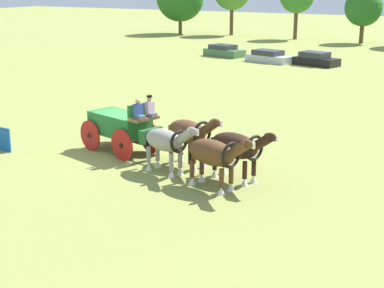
# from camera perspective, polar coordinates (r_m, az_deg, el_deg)

# --- Properties ---
(ground_plane) EXTENTS (220.00, 220.00, 0.00)m
(ground_plane) POSITION_cam_1_polar(r_m,az_deg,el_deg) (27.16, -6.89, -0.71)
(ground_plane) COLOR olive
(show_wagon) EXTENTS (5.93, 2.66, 2.79)m
(show_wagon) POSITION_cam_1_polar(r_m,az_deg,el_deg) (26.71, -6.75, 1.78)
(show_wagon) COLOR #236B2D
(show_wagon) RESTS_ON ground
(draft_horse_rear_near) EXTENTS (2.96, 1.48, 2.29)m
(draft_horse_rear_near) POSITION_cam_1_polar(r_m,az_deg,el_deg) (24.47, -0.27, 1.01)
(draft_horse_rear_near) COLOR brown
(draft_horse_rear_near) RESTS_ON ground
(draft_horse_rear_off) EXTENTS (2.92, 1.37, 2.18)m
(draft_horse_rear_off) POSITION_cam_1_polar(r_m,az_deg,el_deg) (23.61, -2.47, 0.20)
(draft_horse_rear_off) COLOR #9E998E
(draft_horse_rear_off) RESTS_ON ground
(draft_horse_lead_near) EXTENTS (3.18, 1.53, 2.21)m
(draft_horse_lead_near) POSITION_cam_1_polar(r_m,az_deg,el_deg) (22.79, 4.36, -0.31)
(draft_horse_lead_near) COLOR #331E14
(draft_horse_lead_near) RESTS_ON ground
(draft_horse_lead_off) EXTENTS (3.14, 1.50, 2.21)m
(draft_horse_lead_off) POSITION_cam_1_polar(r_m,az_deg,el_deg) (21.85, 2.15, -1.00)
(draft_horse_lead_off) COLOR brown
(draft_horse_lead_off) RESTS_ON ground
(parked_vehicle_a) EXTENTS (4.49, 2.88, 1.18)m
(parked_vehicle_a) POSITION_cam_1_polar(r_m,az_deg,el_deg) (60.74, 3.10, 8.92)
(parked_vehicle_a) COLOR #477047
(parked_vehicle_a) RESTS_ON ground
(parked_vehicle_b) EXTENTS (4.80, 2.93, 1.12)m
(parked_vehicle_b) POSITION_cam_1_polar(r_m,az_deg,el_deg) (56.96, 7.45, 8.33)
(parked_vehicle_b) COLOR silver
(parked_vehicle_b) RESTS_ON ground
(parked_vehicle_c) EXTENTS (4.36, 2.84, 1.22)m
(parked_vehicle_c) POSITION_cam_1_polar(r_m,az_deg,el_deg) (55.33, 11.85, 7.97)
(parked_vehicle_c) COLOR black
(parked_vehicle_c) RESTS_ON ground
(tree_d) EXTENTS (4.49, 4.49, 6.53)m
(tree_d) POSITION_cam_1_polar(r_m,az_deg,el_deg) (75.78, 16.21, 12.51)
(tree_d) COLOR brown
(tree_d) RESTS_ON ground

